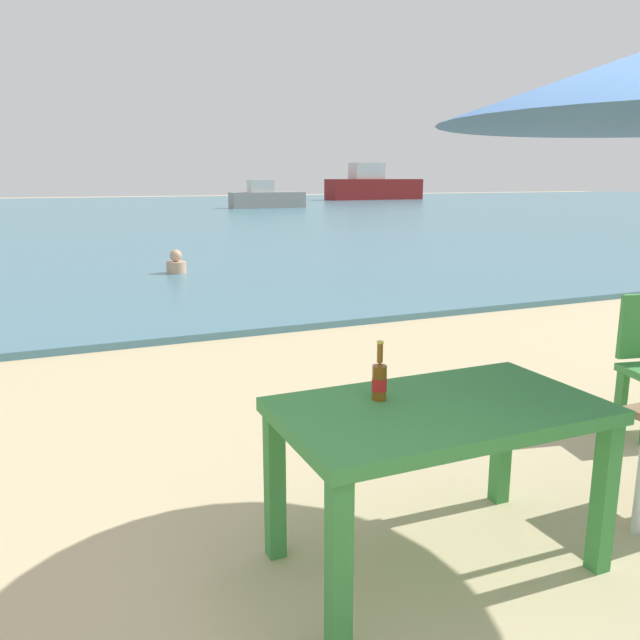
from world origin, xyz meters
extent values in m
cube|color=teal|center=(0.00, 30.00, 0.04)|extent=(120.00, 50.00, 0.08)
cube|color=#3D8C42|center=(-0.95, 0.62, 0.73)|extent=(1.40, 0.80, 0.06)
cube|color=#3D8C42|center=(-1.59, 0.28, 0.35)|extent=(0.08, 0.08, 0.70)
cube|color=#3D8C42|center=(-0.31, 0.28, 0.35)|extent=(0.08, 0.08, 0.70)
cube|color=#3D8C42|center=(-1.59, 0.96, 0.35)|extent=(0.08, 0.08, 0.70)
cube|color=#3D8C42|center=(-0.31, 0.96, 0.35)|extent=(0.08, 0.08, 0.70)
cylinder|color=brown|center=(-1.17, 0.78, 0.84)|extent=(0.06, 0.06, 0.16)
cone|color=brown|center=(-1.17, 0.78, 0.92)|extent=(0.06, 0.06, 0.03)
cylinder|color=brown|center=(-1.17, 0.78, 0.97)|extent=(0.03, 0.03, 0.09)
cylinder|color=red|center=(-1.17, 0.78, 0.83)|extent=(0.07, 0.07, 0.05)
cylinder|color=gold|center=(-1.17, 0.78, 1.02)|extent=(0.03, 0.03, 0.01)
cube|color=#3D8C42|center=(1.10, 1.43, 0.21)|extent=(0.06, 0.06, 0.42)
cylinder|color=tan|center=(-0.34, 9.58, 0.18)|extent=(0.34, 0.34, 0.20)
sphere|color=tan|center=(-0.34, 9.58, 0.39)|extent=(0.21, 0.21, 0.21)
cube|color=gray|center=(9.08, 32.02, 0.50)|extent=(4.09, 1.12, 0.84)
cube|color=silver|center=(8.71, 32.02, 1.24)|extent=(1.30, 0.84, 0.65)
cube|color=maroon|center=(20.71, 41.37, 0.82)|extent=(7.28, 1.99, 1.49)
cube|color=silver|center=(20.05, 41.37, 2.15)|extent=(2.32, 1.49, 1.16)
camera|label=1|loc=(-2.47, -1.56, 1.72)|focal=35.89mm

